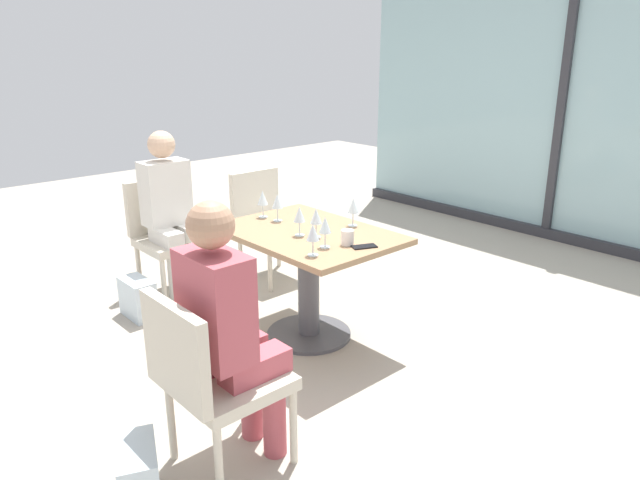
{
  "coord_description": "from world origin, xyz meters",
  "views": [
    {
      "loc": [
        2.69,
        -2.32,
        1.85
      ],
      "look_at": [
        0.0,
        0.1,
        0.65
      ],
      "focal_mm": 33.17,
      "sensor_mm": 36.0,
      "label": 1
    }
  ],
  "objects_px": {
    "wine_glass_2": "(278,202)",
    "wine_glass_3": "(316,217)",
    "wine_glass_5": "(353,206)",
    "wine_glass_1": "(299,215)",
    "cell_phone_on_table": "(364,247)",
    "wine_glass_0": "(325,226)",
    "coffee_cup": "(347,237)",
    "person_front_right": "(229,324)",
    "handbag_0": "(138,298)",
    "wine_glass_6": "(313,233)",
    "person_side_end": "(170,207)",
    "chair_side_end": "(166,230)",
    "wine_glass_4": "(263,198)",
    "chair_front_right": "(210,374)",
    "handbag_1": "(139,477)",
    "dining_table_main": "(308,263)",
    "chair_far_left": "(266,218)"
  },
  "relations": [
    {
      "from": "person_front_right",
      "to": "wine_glass_2",
      "type": "relative_size",
      "value": 6.81
    },
    {
      "from": "wine_glass_0",
      "to": "cell_phone_on_table",
      "type": "relative_size",
      "value": 1.28
    },
    {
      "from": "wine_glass_4",
      "to": "handbag_0",
      "type": "bearing_deg",
      "value": -130.26
    },
    {
      "from": "wine_glass_5",
      "to": "handbag_1",
      "type": "xyz_separation_m",
      "value": [
        0.57,
        -1.82,
        -0.72
      ]
    },
    {
      "from": "wine_glass_1",
      "to": "cell_phone_on_table",
      "type": "xyz_separation_m",
      "value": [
        0.42,
        0.14,
        -0.13
      ]
    },
    {
      "from": "wine_glass_6",
      "to": "wine_glass_2",
      "type": "bearing_deg",
      "value": 157.26
    },
    {
      "from": "wine_glass_4",
      "to": "wine_glass_0",
      "type": "bearing_deg",
      "value": -8.64
    },
    {
      "from": "wine_glass_3",
      "to": "handbag_1",
      "type": "relative_size",
      "value": 0.62
    },
    {
      "from": "person_side_end",
      "to": "cell_phone_on_table",
      "type": "height_order",
      "value": "person_side_end"
    },
    {
      "from": "person_front_right",
      "to": "coffee_cup",
      "type": "height_order",
      "value": "person_front_right"
    },
    {
      "from": "cell_phone_on_table",
      "to": "handbag_0",
      "type": "xyz_separation_m",
      "value": [
        -1.48,
        -0.75,
        -0.59
      ]
    },
    {
      "from": "chair_side_end",
      "to": "wine_glass_6",
      "type": "relative_size",
      "value": 4.7
    },
    {
      "from": "dining_table_main",
      "to": "wine_glass_1",
      "type": "distance_m",
      "value": 0.36
    },
    {
      "from": "wine_glass_3",
      "to": "wine_glass_5",
      "type": "distance_m",
      "value": 0.34
    },
    {
      "from": "person_front_right",
      "to": "wine_glass_2",
      "type": "height_order",
      "value": "person_front_right"
    },
    {
      "from": "chair_front_right",
      "to": "wine_glass_2",
      "type": "xyz_separation_m",
      "value": [
        -1.02,
        1.18,
        0.37
      ]
    },
    {
      "from": "wine_glass_0",
      "to": "handbag_1",
      "type": "xyz_separation_m",
      "value": [
        0.38,
        -1.4,
        -0.72
      ]
    },
    {
      "from": "dining_table_main",
      "to": "person_side_end",
      "type": "xyz_separation_m",
      "value": [
        -1.21,
        -0.31,
        0.18
      ]
    },
    {
      "from": "wine_glass_2",
      "to": "handbag_0",
      "type": "distance_m",
      "value": 1.25
    },
    {
      "from": "person_front_right",
      "to": "wine_glass_0",
      "type": "distance_m",
      "value": 1.03
    },
    {
      "from": "wine_glass_4",
      "to": "wine_glass_6",
      "type": "height_order",
      "value": "same"
    },
    {
      "from": "wine_glass_0",
      "to": "coffee_cup",
      "type": "bearing_deg",
      "value": 68.8
    },
    {
      "from": "cell_phone_on_table",
      "to": "handbag_1",
      "type": "bearing_deg",
      "value": -58.1
    },
    {
      "from": "coffee_cup",
      "to": "cell_phone_on_table",
      "type": "bearing_deg",
      "value": 22.27
    },
    {
      "from": "dining_table_main",
      "to": "chair_far_left",
      "type": "relative_size",
      "value": 1.29
    },
    {
      "from": "person_front_right",
      "to": "wine_glass_1",
      "type": "distance_m",
      "value": 1.2
    },
    {
      "from": "chair_front_right",
      "to": "wine_glass_3",
      "type": "relative_size",
      "value": 4.7
    },
    {
      "from": "wine_glass_1",
      "to": "wine_glass_4",
      "type": "bearing_deg",
      "value": 170.68
    },
    {
      "from": "wine_glass_4",
      "to": "coffee_cup",
      "type": "bearing_deg",
      "value": 1.27
    },
    {
      "from": "dining_table_main",
      "to": "handbag_0",
      "type": "relative_size",
      "value": 3.73
    },
    {
      "from": "chair_side_end",
      "to": "wine_glass_1",
      "type": "xyz_separation_m",
      "value": [
        1.35,
        0.21,
        0.37
      ]
    },
    {
      "from": "wine_glass_1",
      "to": "wine_glass_4",
      "type": "relative_size",
      "value": 1.0
    },
    {
      "from": "wine_glass_2",
      "to": "wine_glass_3",
      "type": "xyz_separation_m",
      "value": [
        0.44,
        -0.05,
        0.0
      ]
    },
    {
      "from": "handbag_0",
      "to": "cell_phone_on_table",
      "type": "bearing_deg",
      "value": 26.95
    },
    {
      "from": "wine_glass_1",
      "to": "handbag_0",
      "type": "xyz_separation_m",
      "value": [
        -1.06,
        -0.61,
        -0.72
      ]
    },
    {
      "from": "chair_front_right",
      "to": "handbag_1",
      "type": "relative_size",
      "value": 2.9
    },
    {
      "from": "wine_glass_2",
      "to": "person_front_right",
      "type": "bearing_deg",
      "value": -46.59
    },
    {
      "from": "chair_front_right",
      "to": "coffee_cup",
      "type": "relative_size",
      "value": 9.67
    },
    {
      "from": "person_side_end",
      "to": "wine_glass_1",
      "type": "distance_m",
      "value": 1.27
    },
    {
      "from": "chair_side_end",
      "to": "wine_glass_4",
      "type": "xyz_separation_m",
      "value": [
        0.87,
        0.29,
        0.37
      ]
    },
    {
      "from": "wine_glass_0",
      "to": "wine_glass_2",
      "type": "relative_size",
      "value": 1.0
    },
    {
      "from": "dining_table_main",
      "to": "person_side_end",
      "type": "distance_m",
      "value": 1.26
    },
    {
      "from": "cell_phone_on_table",
      "to": "handbag_0",
      "type": "relative_size",
      "value": 0.48
    },
    {
      "from": "wine_glass_2",
      "to": "wine_glass_4",
      "type": "distance_m",
      "value": 0.14
    },
    {
      "from": "handbag_0",
      "to": "handbag_1",
      "type": "relative_size",
      "value": 1.0
    },
    {
      "from": "wine_glass_3",
      "to": "handbag_0",
      "type": "relative_size",
      "value": 0.62
    },
    {
      "from": "chair_far_left",
      "to": "person_side_end",
      "type": "relative_size",
      "value": 0.69
    },
    {
      "from": "person_front_right",
      "to": "wine_glass_5",
      "type": "xyz_separation_m",
      "value": [
        -0.6,
        1.36,
        0.16
      ]
    },
    {
      "from": "cell_phone_on_table",
      "to": "person_side_end",
      "type": "bearing_deg",
      "value": -144.5
    },
    {
      "from": "wine_glass_0",
      "to": "wine_glass_3",
      "type": "height_order",
      "value": "same"
    }
  ]
}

